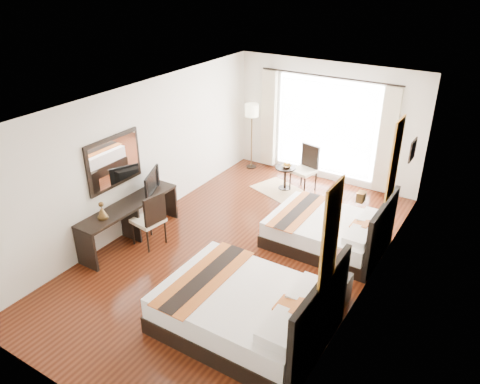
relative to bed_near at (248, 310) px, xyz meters
The scene contains 29 objects.
floor 2.01m from the bed_near, 124.89° to the left, with size 4.50×7.50×0.01m, color #361409.
ceiling 3.15m from the bed_near, 124.89° to the left, with size 4.50×7.50×0.02m, color white.
wall_headboard 2.24m from the bed_near, 55.63° to the left, with size 0.01×7.50×2.80m, color silver.
wall_desk 3.90m from the bed_near, 154.31° to the left, with size 0.01×7.50×2.80m, color silver.
wall_window 5.59m from the bed_near, 101.92° to the left, with size 4.50×0.01×2.80m, color silver.
wall_entry 2.63m from the bed_near, 118.13° to the right, with size 4.50×0.01×2.80m, color silver.
window_glass 5.56m from the bed_near, 101.95° to the left, with size 2.40×0.02×2.20m, color white.
sheer_curtain 5.50m from the bed_near, 102.08° to the left, with size 2.30×0.02×2.10m, color white.
drape_left 5.93m from the bed_near, 116.18° to the left, with size 0.35×0.14×2.35m, color #B6AD8D.
drape_right 5.35m from the bed_near, 86.55° to the left, with size 0.35×0.14×2.35m, color #B6AD8D.
art_panel_near 1.95m from the bed_near, ahead, with size 0.03×0.50×1.35m, color maroon.
art_panel_far 3.31m from the bed_near, 67.70° to the left, with size 0.03×0.50×1.35m, color maroon.
wall_sconce 2.24m from the bed_near, 48.33° to the left, with size 0.10×0.14×0.14m, color #4D371B.
mirror_frame 3.67m from the bed_near, 165.14° to the left, with size 0.04×1.25×0.95m, color black.
mirror_glass 3.65m from the bed_near, 165.03° to the left, with size 0.01×1.12×0.82m, color white.
bed_near is the anchor object (origin of this frame).
bed_far 2.68m from the bed_near, 86.92° to the left, with size 2.05×1.60×1.16m.
nightstand 1.46m from the bed_near, 54.82° to the left, with size 0.40×0.50×0.48m, color black.
table_lamp 1.63m from the bed_near, 57.62° to the left, with size 0.22×0.22×0.36m.
vase 1.35m from the bed_near, 50.85° to the left, with size 0.14×0.14×0.14m, color black.
console_desk 3.25m from the bed_near, 164.10° to the left, with size 0.50×2.20×0.76m, color black.
television 3.48m from the bed_near, 155.11° to the left, with size 0.78×0.10×0.45m, color black.
bronze_figurine 3.18m from the bed_near, behind, with size 0.19×0.19×0.28m, color #4D371B, non-canonical shape.
desk_chair 2.86m from the bed_near, 160.63° to the left, with size 0.56×0.56×1.07m.
floor_lamp 5.89m from the bed_near, 120.28° to the left, with size 0.33×0.33×1.65m.
side_table 4.66m from the bed_near, 110.56° to the left, with size 0.47×0.47×0.55m, color black.
fruit_bowl 4.65m from the bed_near, 110.24° to the left, with size 0.21×0.21×0.05m, color #462619.
window_chair 4.69m from the bed_near, 105.36° to the left, with size 0.59×0.59×1.06m.
jute_rug 4.54m from the bed_near, 111.58° to the left, with size 1.23×0.83×0.01m, color tan.
Camera 1 is at (3.77, -6.07, 4.84)m, focal length 35.00 mm.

